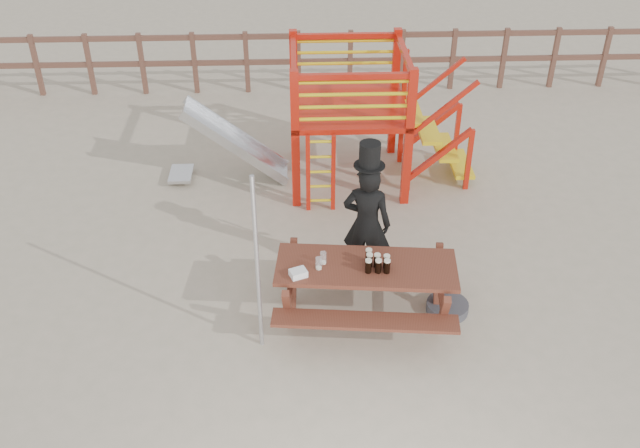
% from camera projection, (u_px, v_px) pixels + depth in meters
% --- Properties ---
extents(ground, '(60.00, 60.00, 0.00)m').
position_uv_depth(ground, '(351.00, 331.00, 8.30)').
color(ground, tan).
rests_on(ground, ground).
extents(back_fence, '(15.09, 0.09, 1.20)m').
position_uv_depth(back_fence, '(324.00, 54.00, 13.69)').
color(back_fence, brown).
rests_on(back_fence, ground).
extents(playground_fort, '(4.71, 1.84, 2.10)m').
position_uv_depth(playground_fort, '(343.00, 115.00, 10.67)').
color(playground_fort, red).
rests_on(playground_fort, ground).
extents(picnic_table, '(2.17, 1.61, 0.79)m').
position_uv_depth(picnic_table, '(365.00, 286.00, 8.20)').
color(picnic_table, '#602C1D').
rests_on(picnic_table, ground).
extents(man_with_hat, '(0.68, 0.53, 1.93)m').
position_uv_depth(man_with_hat, '(367.00, 221.00, 8.66)').
color(man_with_hat, black).
rests_on(man_with_hat, ground).
extents(metal_pole, '(0.05, 0.05, 2.21)m').
position_uv_depth(metal_pole, '(257.00, 267.00, 7.50)').
color(metal_pole, '#B2B2B7').
rests_on(metal_pole, ground).
extents(parasol_base, '(0.51, 0.51, 0.21)m').
position_uv_depth(parasol_base, '(447.00, 307.00, 8.56)').
color(parasol_base, '#3C3C41').
rests_on(parasol_base, ground).
extents(paper_bag, '(0.22, 0.20, 0.08)m').
position_uv_depth(paper_bag, '(298.00, 273.00, 7.85)').
color(paper_bag, white).
rests_on(paper_bag, picnic_table).
extents(stout_pints, '(0.28, 0.28, 0.17)m').
position_uv_depth(stout_pints, '(376.00, 262.00, 7.95)').
color(stout_pints, black).
rests_on(stout_pints, picnic_table).
extents(empty_glasses, '(0.13, 0.17, 0.15)m').
position_uv_depth(empty_glasses, '(321.00, 261.00, 7.99)').
color(empty_glasses, silver).
rests_on(empty_glasses, picnic_table).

